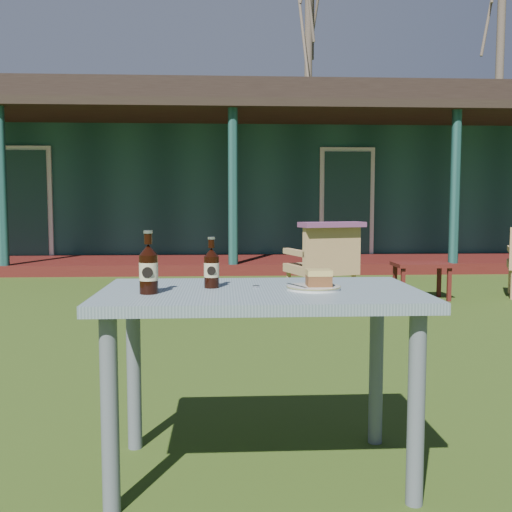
{
  "coord_description": "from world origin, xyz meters",
  "views": [
    {
      "loc": [
        -0.14,
        -3.83,
        1.04
      ],
      "look_at": [
        0.0,
        -1.3,
        0.82
      ],
      "focal_mm": 42.0,
      "sensor_mm": 36.0,
      "label": 1
    }
  ],
  "objects": [
    {
      "name": "floral_throw",
      "position": [
        0.92,
        1.97,
        0.84
      ],
      "size": [
        0.68,
        0.4,
        0.05
      ],
      "primitive_type": "cube",
      "rotation": [
        0.0,
        0.0,
        3.44
      ],
      "color": "#6F3961",
      "rests_on": "armchair_left"
    },
    {
      "name": "tree_mid",
      "position": [
        3.0,
        18.5,
        4.75
      ],
      "size": [
        0.28,
        0.28,
        9.5
      ],
      "primitive_type": "cylinder",
      "color": "brown",
      "rests_on": "ground"
    },
    {
      "name": "pavilion",
      "position": [
        -0.0,
        9.39,
        1.61
      ],
      "size": [
        15.8,
        8.3,
        3.45
      ],
      "color": "#19423E",
      "rests_on": "ground"
    },
    {
      "name": "fork",
      "position": [
        0.13,
        -1.63,
        0.74
      ],
      "size": [
        0.07,
        0.13,
        0.0
      ],
      "primitive_type": "cube",
      "rotation": [
        0.0,
        0.0,
        0.41
      ],
      "color": "silver",
      "rests_on": "plate"
    },
    {
      "name": "cola_bottle_far",
      "position": [
        -0.41,
        -1.69,
        0.81
      ],
      "size": [
        0.07,
        0.07,
        0.23
      ],
      "color": "black",
      "rests_on": "cafe_table"
    },
    {
      "name": "tree_right",
      "position": [
        9.5,
        17.0,
        5.5
      ],
      "size": [
        0.28,
        0.28,
        11.0
      ],
      "primitive_type": "cylinder",
      "color": "brown",
      "rests_on": "ground"
    },
    {
      "name": "plate",
      "position": [
        0.2,
        -1.62,
        0.73
      ],
      "size": [
        0.2,
        0.2,
        0.01
      ],
      "color": "silver",
      "rests_on": "cafe_table"
    },
    {
      "name": "cake_slice",
      "position": [
        0.22,
        -1.62,
        0.77
      ],
      "size": [
        0.09,
        0.09,
        0.06
      ],
      "color": "brown",
      "rests_on": "plate"
    },
    {
      "name": "side_table",
      "position": [
        2.01,
        2.51,
        0.34
      ],
      "size": [
        0.6,
        0.4,
        0.4
      ],
      "color": "#4B1512",
      "rests_on": "ground"
    },
    {
      "name": "ground",
      "position": [
        0.0,
        0.0,
        0.0
      ],
      "size": [
        80.0,
        80.0,
        0.0
      ],
      "primitive_type": "plane",
      "color": "#334916"
    },
    {
      "name": "cafe_table",
      "position": [
        0.0,
        -1.6,
        0.62
      ],
      "size": [
        1.2,
        0.7,
        0.72
      ],
      "color": "slate",
      "rests_on": "ground"
    },
    {
      "name": "armchair_left",
      "position": [
        0.88,
        2.13,
        0.46
      ],
      "size": [
        0.74,
        0.71,
        0.81
      ],
      "color": "tan",
      "rests_on": "ground"
    },
    {
      "name": "bottle_cap",
      "position": [
        -0.01,
        -1.55,
        0.72
      ],
      "size": [
        0.03,
        0.03,
        0.01
      ],
      "primitive_type": "cylinder",
      "color": "silver",
      "rests_on": "cafe_table"
    },
    {
      "name": "cola_bottle_near",
      "position": [
        -0.18,
        -1.55,
        0.8
      ],
      "size": [
        0.06,
        0.06,
        0.2
      ],
      "color": "black",
      "rests_on": "cafe_table"
    }
  ]
}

